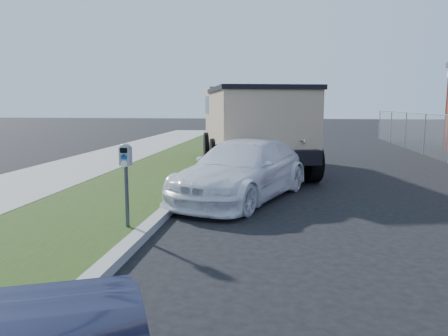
# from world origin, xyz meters

# --- Properties ---
(ground) EXTENTS (120.00, 120.00, 0.00)m
(ground) POSITION_xyz_m (0.00, 0.00, 0.00)
(ground) COLOR black
(ground) RESTS_ON ground
(streetside) EXTENTS (6.12, 50.00, 0.15)m
(streetside) POSITION_xyz_m (-5.57, 2.00, 0.07)
(streetside) COLOR gray
(streetside) RESTS_ON ground
(parking_meter) EXTENTS (0.21, 0.15, 1.44)m
(parking_meter) POSITION_xyz_m (-2.92, -0.24, 1.17)
(parking_meter) COLOR #3F4247
(parking_meter) RESTS_ON ground
(white_wagon) EXTENTS (3.51, 5.12, 1.38)m
(white_wagon) POSITION_xyz_m (-1.18, 2.95, 0.69)
(white_wagon) COLOR white
(white_wagon) RESTS_ON ground
(dump_truck) EXTENTS (4.39, 7.73, 2.86)m
(dump_truck) POSITION_xyz_m (-1.36, 7.89, 1.61)
(dump_truck) COLOR black
(dump_truck) RESTS_ON ground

